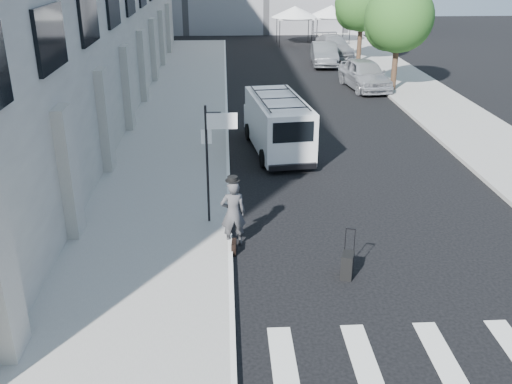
{
  "coord_description": "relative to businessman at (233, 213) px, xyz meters",
  "views": [
    {
      "loc": [
        -2.05,
        -12.08,
        7.56
      ],
      "look_at": [
        -1.24,
        2.6,
        1.3
      ],
      "focal_mm": 40.0,
      "sensor_mm": 36.0,
      "label": 1
    }
  ],
  "objects": [
    {
      "name": "sidewalk_left",
      "position": [
        -2.35,
        14.0,
        -0.87
      ],
      "size": [
        4.5,
        48.0,
        0.15
      ],
      "primitive_type": "cube",
      "color": "gray",
      "rests_on": "ground"
    },
    {
      "name": "cargo_van",
      "position": [
        1.91,
        7.97,
        0.18
      ],
      "size": [
        2.53,
        5.88,
        2.16
      ],
      "rotation": [
        0.0,
        0.0,
        0.12
      ],
      "color": "silver",
      "rests_on": "ground"
    },
    {
      "name": "ground",
      "position": [
        1.9,
        -2.0,
        -0.95
      ],
      "size": [
        120.0,
        120.0,
        0.0
      ],
      "primitive_type": "plane",
      "color": "black",
      "rests_on": "ground"
    },
    {
      "name": "sign_pole",
      "position": [
        -0.46,
        1.2,
        1.71
      ],
      "size": [
        1.03,
        0.07,
        3.5
      ],
      "color": "black",
      "rests_on": "sidewalk_left"
    },
    {
      "name": "tree_near",
      "position": [
        9.4,
        18.15,
        3.03
      ],
      "size": [
        3.8,
        3.83,
        6.03
      ],
      "color": "black",
      "rests_on": "ground"
    },
    {
      "name": "sidewalk_right",
      "position": [
        10.9,
        18.0,
        -0.87
      ],
      "size": [
        4.0,
        56.0,
        0.15
      ],
      "primitive_type": "cube",
      "color": "gray",
      "rests_on": "ground"
    },
    {
      "name": "parked_car_a",
      "position": [
        8.02,
        18.87,
        -0.09
      ],
      "size": [
        2.58,
        5.25,
        1.72
      ],
      "primitive_type": "imported",
      "rotation": [
        0.0,
        0.0,
        0.11
      ],
      "color": "#A0A1A7",
      "rests_on": "ground"
    },
    {
      "name": "briefcase",
      "position": [
        0.0,
        -0.51,
        -0.78
      ],
      "size": [
        0.15,
        0.45,
        0.34
      ],
      "primitive_type": "cube",
      "rotation": [
        0.0,
        0.0,
        -0.07
      ],
      "color": "black",
      "rests_on": "ground"
    },
    {
      "name": "tent_left",
      "position": [
        5.9,
        36.0,
        1.76
      ],
      "size": [
        4.0,
        4.0,
        3.2
      ],
      "color": "black",
      "rests_on": "ground"
    },
    {
      "name": "businessman",
      "position": [
        0.0,
        0.0,
        0.0
      ],
      "size": [
        0.73,
        0.52,
        1.89
      ],
      "primitive_type": "imported",
      "rotation": [
        0.0,
        0.0,
        3.24
      ],
      "color": "#3D3D40",
      "rests_on": "ground"
    },
    {
      "name": "parked_car_b",
      "position": [
        6.9,
        26.39,
        -0.17
      ],
      "size": [
        2.02,
        4.86,
        1.56
      ],
      "primitive_type": "imported",
      "rotation": [
        0.0,
        0.0,
        -0.08
      ],
      "color": "#54575B",
      "rests_on": "ground"
    },
    {
      "name": "parked_car_c",
      "position": [
        8.19,
        29.97,
        -0.16
      ],
      "size": [
        2.63,
        5.56,
        1.57
      ],
      "primitive_type": "imported",
      "rotation": [
        0.0,
        0.0,
        0.08
      ],
      "color": "#919398",
      "rests_on": "ground"
    },
    {
      "name": "tent_right",
      "position": [
        9.1,
        36.5,
        1.76
      ],
      "size": [
        4.0,
        4.0,
        3.2
      ],
      "color": "black",
      "rests_on": "ground"
    },
    {
      "name": "tree_far",
      "position": [
        9.4,
        27.15,
        3.03
      ],
      "size": [
        3.8,
        3.83,
        6.03
      ],
      "color": "black",
      "rests_on": "ground"
    },
    {
      "name": "suitcase",
      "position": [
        2.8,
        -1.9,
        -0.61
      ],
      "size": [
        0.42,
        0.52,
        1.26
      ],
      "rotation": [
        0.0,
        0.0,
        -0.33
      ],
      "color": "black",
      "rests_on": "ground"
    }
  ]
}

